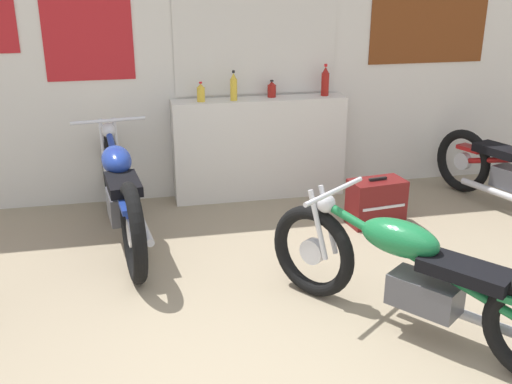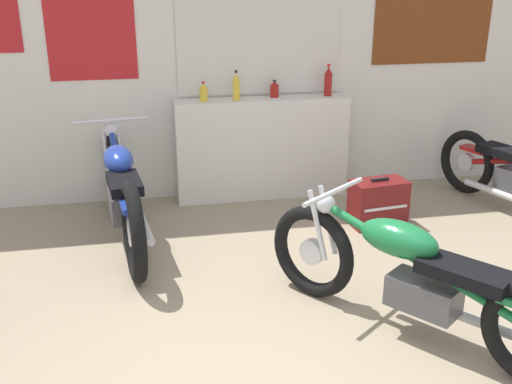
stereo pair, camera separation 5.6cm
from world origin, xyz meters
name	(u,v)px [view 1 (the left image)]	position (x,y,z in m)	size (l,w,h in m)	color
wall_back	(203,54)	(0.02, 3.38, 1.41)	(10.00, 0.07, 2.80)	silver
sill_counter	(259,148)	(0.53, 3.20, 0.50)	(1.69, 0.28, 1.00)	silver
bottle_leftmost	(201,93)	(-0.04, 3.18, 1.08)	(0.08, 0.08, 0.18)	gold
bottle_left_center	(234,87)	(0.27, 3.16, 1.12)	(0.07, 0.07, 0.28)	gold
bottle_center	(272,90)	(0.66, 3.24, 1.07)	(0.08, 0.08, 0.16)	maroon
bottle_right_center	(325,82)	(1.18, 3.20, 1.13)	(0.08, 0.08, 0.31)	maroon
motorcycle_green	(415,276)	(0.94, 0.61, 0.41)	(1.40, 1.79, 0.83)	black
motorcycle_blue	(121,194)	(-0.82, 2.35, 0.44)	(0.64, 2.10, 0.94)	black
hard_case_darkred	(376,202)	(1.40, 2.28, 0.21)	(0.52, 0.33, 0.44)	maroon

